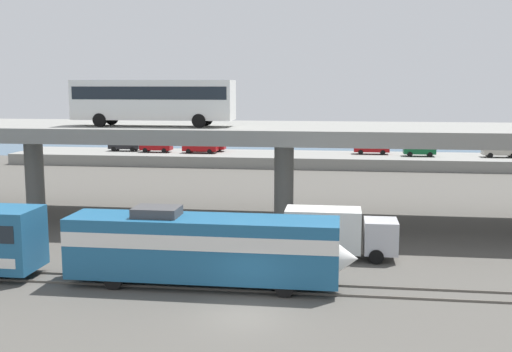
{
  "coord_description": "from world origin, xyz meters",
  "views": [
    {
      "loc": [
        4.3,
        -27.25,
        10.57
      ],
      "look_at": [
        -2.93,
        25.55,
        2.75
      ],
      "focal_mm": 43.7,
      "sensor_mm": 36.0,
      "label": 1
    }
  ],
  "objects_px": {
    "transit_bus_on_overpass": "(153,98)",
    "parked_car_4": "(209,146)",
    "service_truck_west": "(337,232)",
    "parked_car_2": "(201,147)",
    "parked_car_3": "(419,150)",
    "parked_car_7": "(372,148)",
    "train_locomotive": "(216,246)",
    "parked_car_6": "(156,147)",
    "parked_car_0": "(500,151)",
    "parked_car_1": "(125,145)"
  },
  "relations": [
    {
      "from": "parked_car_6",
      "to": "parked_car_4",
      "type": "bearing_deg",
      "value": 16.51
    },
    {
      "from": "parked_car_1",
      "to": "parked_car_4",
      "type": "distance_m",
      "value": 11.78
    },
    {
      "from": "train_locomotive",
      "to": "parked_car_7",
      "type": "xyz_separation_m",
      "value": [
        10.51,
        52.27,
        0.02
      ]
    },
    {
      "from": "train_locomotive",
      "to": "parked_car_2",
      "type": "bearing_deg",
      "value": 103.7
    },
    {
      "from": "transit_bus_on_overpass",
      "to": "service_truck_west",
      "type": "height_order",
      "value": "transit_bus_on_overpass"
    },
    {
      "from": "train_locomotive",
      "to": "parked_car_7",
      "type": "height_order",
      "value": "train_locomotive"
    },
    {
      "from": "train_locomotive",
      "to": "parked_car_1",
      "type": "distance_m",
      "value": 56.76
    },
    {
      "from": "transit_bus_on_overpass",
      "to": "parked_car_3",
      "type": "relative_size",
      "value": 2.98
    },
    {
      "from": "service_truck_west",
      "to": "parked_car_0",
      "type": "xyz_separation_m",
      "value": [
        20.11,
        44.36,
        0.58
      ]
    },
    {
      "from": "parked_car_0",
      "to": "parked_car_4",
      "type": "bearing_deg",
      "value": 176.89
    },
    {
      "from": "parked_car_1",
      "to": "parked_car_3",
      "type": "height_order",
      "value": "same"
    },
    {
      "from": "transit_bus_on_overpass",
      "to": "parked_car_2",
      "type": "distance_m",
      "value": 37.81
    },
    {
      "from": "parked_car_4",
      "to": "parked_car_3",
      "type": "bearing_deg",
      "value": 175.41
    },
    {
      "from": "parked_car_0",
      "to": "parked_car_4",
      "type": "relative_size",
      "value": 0.95
    },
    {
      "from": "train_locomotive",
      "to": "parked_car_0",
      "type": "relative_size",
      "value": 3.49
    },
    {
      "from": "parked_car_3",
      "to": "parked_car_6",
      "type": "relative_size",
      "value": 0.95
    },
    {
      "from": "transit_bus_on_overpass",
      "to": "service_truck_west",
      "type": "xyz_separation_m",
      "value": [
        13.72,
        -7.3,
        -7.93
      ]
    },
    {
      "from": "parked_car_6",
      "to": "parked_car_7",
      "type": "distance_m",
      "value": 29.16
    },
    {
      "from": "parked_car_0",
      "to": "parked_car_3",
      "type": "bearing_deg",
      "value": -178.95
    },
    {
      "from": "service_truck_west",
      "to": "parked_car_4",
      "type": "bearing_deg",
      "value": 111.18
    },
    {
      "from": "parked_car_0",
      "to": "parked_car_7",
      "type": "bearing_deg",
      "value": 174.52
    },
    {
      "from": "parked_car_7",
      "to": "transit_bus_on_overpass",
      "type": "bearing_deg",
      "value": 65.09
    },
    {
      "from": "parked_car_7",
      "to": "service_truck_west",
      "type": "bearing_deg",
      "value": 84.78
    },
    {
      "from": "parked_car_4",
      "to": "parked_car_2",
      "type": "bearing_deg",
      "value": 75.31
    },
    {
      "from": "transit_bus_on_overpass",
      "to": "parked_car_4",
      "type": "xyz_separation_m",
      "value": [
        -4.27,
        39.13,
        -7.35
      ]
    },
    {
      "from": "parked_car_0",
      "to": "train_locomotive",
      "type": "bearing_deg",
      "value": -117.51
    },
    {
      "from": "parked_car_0",
      "to": "parked_car_3",
      "type": "xyz_separation_m",
      "value": [
        -10.01,
        -0.18,
        -0.0
      ]
    },
    {
      "from": "parked_car_0",
      "to": "parked_car_7",
      "type": "distance_m",
      "value": 15.99
    },
    {
      "from": "parked_car_1",
      "to": "parked_car_7",
      "type": "relative_size",
      "value": 0.93
    },
    {
      "from": "transit_bus_on_overpass",
      "to": "train_locomotive",
      "type": "bearing_deg",
      "value": -61.58
    },
    {
      "from": "parked_car_1",
      "to": "parked_car_6",
      "type": "distance_m",
      "value": 4.89
    },
    {
      "from": "transit_bus_on_overpass",
      "to": "parked_car_2",
      "type": "relative_size",
      "value": 2.59
    },
    {
      "from": "transit_bus_on_overpass",
      "to": "parked_car_0",
      "type": "xyz_separation_m",
      "value": [
        33.84,
        37.06,
        -7.36
      ]
    },
    {
      "from": "service_truck_west",
      "to": "transit_bus_on_overpass",
      "type": "bearing_deg",
      "value": 151.97
    },
    {
      "from": "train_locomotive",
      "to": "parked_car_3",
      "type": "height_order",
      "value": "train_locomotive"
    },
    {
      "from": "parked_car_1",
      "to": "parked_car_2",
      "type": "xyz_separation_m",
      "value": [
        11.11,
        -1.25,
        0.0
      ]
    },
    {
      "from": "parked_car_2",
      "to": "parked_car_6",
      "type": "height_order",
      "value": "same"
    },
    {
      "from": "train_locomotive",
      "to": "transit_bus_on_overpass",
      "type": "height_order",
      "value": "transit_bus_on_overpass"
    },
    {
      "from": "parked_car_2",
      "to": "parked_car_7",
      "type": "bearing_deg",
      "value": -175.43
    },
    {
      "from": "parked_car_7",
      "to": "parked_car_4",
      "type": "bearing_deg",
      "value": -1.4
    },
    {
      "from": "train_locomotive",
      "to": "service_truck_west",
      "type": "distance_m",
      "value": 9.0
    },
    {
      "from": "train_locomotive",
      "to": "parked_car_6",
      "type": "height_order",
      "value": "train_locomotive"
    },
    {
      "from": "train_locomotive",
      "to": "transit_bus_on_overpass",
      "type": "distance_m",
      "value": 17.22
    },
    {
      "from": "parked_car_3",
      "to": "parked_car_7",
      "type": "distance_m",
      "value": 6.15
    },
    {
      "from": "parked_car_4",
      "to": "parked_car_1",
      "type": "bearing_deg",
      "value": 5.41
    },
    {
      "from": "parked_car_4",
      "to": "train_locomotive",
      "type": "bearing_deg",
      "value": 102.47
    },
    {
      "from": "parked_car_0",
      "to": "parked_car_2",
      "type": "height_order",
      "value": "same"
    },
    {
      "from": "parked_car_1",
      "to": "parked_car_7",
      "type": "height_order",
      "value": "same"
    },
    {
      "from": "transit_bus_on_overpass",
      "to": "service_truck_west",
      "type": "distance_m",
      "value": 17.45
    },
    {
      "from": "service_truck_west",
      "to": "parked_car_0",
      "type": "distance_m",
      "value": 48.71
    }
  ]
}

